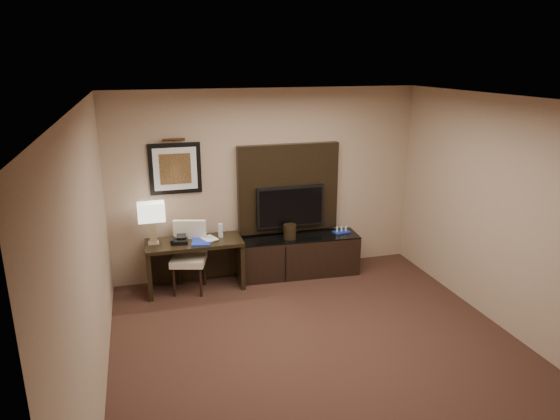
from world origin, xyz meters
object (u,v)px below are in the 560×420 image
object	(u,v)px
ice_bucket	(290,232)
minibar_tray	(341,230)
desk	(195,265)
table_lamp	(152,224)
tv	(290,206)
desk_chair	(189,259)
credenza	(300,255)
water_bottle	(221,230)
desk_phone	(179,239)

from	to	relation	value
ice_bucket	minibar_tray	distance (m)	0.82
desk	table_lamp	xyz separation A→B (m)	(-0.53, 0.06, 0.63)
tv	desk_chair	xyz separation A→B (m)	(-1.52, -0.25, -0.55)
desk	tv	bearing A→B (deg)	8.17
ice_bucket	desk	bearing A→B (deg)	-179.49
credenza	table_lamp	size ratio (longest dim) A/B	3.09
ice_bucket	credenza	bearing A→B (deg)	12.68
water_bottle	desk	bearing A→B (deg)	-171.26
table_lamp	desk_chair	bearing A→B (deg)	-14.85
credenza	water_bottle	bearing A→B (deg)	-176.60
table_lamp	minibar_tray	bearing A→B (deg)	-0.30
desk_chair	table_lamp	size ratio (longest dim) A/B	1.68
desk_phone	desk_chair	bearing A→B (deg)	-12.87
credenza	tv	size ratio (longest dim) A/B	1.72
water_bottle	table_lamp	bearing A→B (deg)	-179.88
table_lamp	ice_bucket	world-z (taller)	table_lamp
table_lamp	minibar_tray	world-z (taller)	table_lamp
desk	desk_phone	distance (m)	0.45
ice_bucket	minibar_tray	size ratio (longest dim) A/B	0.86
credenza	desk_chair	distance (m)	1.64
desk	ice_bucket	bearing A→B (deg)	1.12
table_lamp	desk_phone	world-z (taller)	table_lamp
credenza	ice_bucket	distance (m)	0.44
credenza	desk_phone	xyz separation A→B (m)	(-1.74, -0.07, 0.46)
desk_phone	credenza	bearing A→B (deg)	9.76
table_lamp	desk	bearing A→B (deg)	-6.06
desk	desk_chair	world-z (taller)	desk_chair
credenza	desk_phone	size ratio (longest dim) A/B	7.86
water_bottle	ice_bucket	bearing A→B (deg)	-2.66
credenza	desk_chair	size ratio (longest dim) A/B	1.84
ice_bucket	desk_phone	bearing A→B (deg)	-178.77
water_bottle	ice_bucket	distance (m)	1.00
desk	desk_phone	xyz separation A→B (m)	(-0.20, -0.02, 0.40)
tv	desk_phone	xyz separation A→B (m)	(-1.63, -0.21, -0.27)
minibar_tray	credenza	bearing A→B (deg)	179.33
ice_bucket	water_bottle	bearing A→B (deg)	177.34
table_lamp	desk_phone	xyz separation A→B (m)	(0.34, -0.08, -0.22)
tv	ice_bucket	bearing A→B (deg)	-108.21
tv	desk_chair	size ratio (longest dim) A/B	1.07
table_lamp	ice_bucket	bearing A→B (deg)	-1.33
water_bottle	tv	bearing A→B (deg)	7.13
desk	tv	size ratio (longest dim) A/B	1.31
water_bottle	ice_bucket	world-z (taller)	water_bottle
minibar_tray	table_lamp	bearing A→B (deg)	179.70
table_lamp	desk_phone	distance (m)	0.41
water_bottle	ice_bucket	size ratio (longest dim) A/B	0.92
tv	minibar_tray	bearing A→B (deg)	-11.03
tv	ice_bucket	world-z (taller)	tv
ice_bucket	desk_chair	bearing A→B (deg)	-177.15
ice_bucket	minibar_tray	world-z (taller)	ice_bucket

